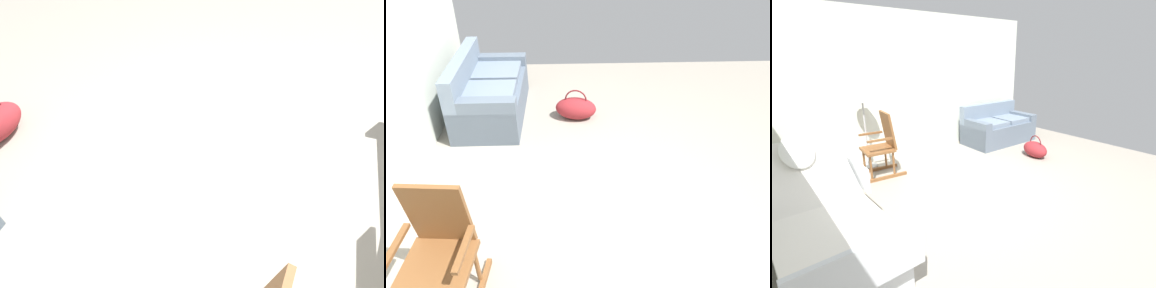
{
  "view_description": "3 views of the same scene",
  "coord_description": "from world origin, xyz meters",
  "views": [
    {
      "loc": [
        -0.68,
        2.04,
        2.4
      ],
      "look_at": [
        -0.21,
        0.7,
        0.78
      ],
      "focal_mm": 32.89,
      "sensor_mm": 36.0,
      "label": 1
    },
    {
      "loc": [
        -2.64,
        0.7,
        2.6
      ],
      "look_at": [
        0.01,
        0.6,
        0.75
      ],
      "focal_mm": 33.9,
      "sensor_mm": 36.0,
      "label": 2
    },
    {
      "loc": [
        -2.64,
        -2.65,
        1.93
      ],
      "look_at": [
        -0.2,
        0.38,
        0.69
      ],
      "focal_mm": 26.44,
      "sensor_mm": 36.0,
      "label": 3
    }
  ],
  "objects": [
    {
      "name": "ground_plane",
      "position": [
        0.0,
        0.0,
        0.0
      ],
      "size": [
        7.34,
        7.34,
        0.0
      ],
      "primitive_type": "plane",
      "color": "gray"
    }
  ]
}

